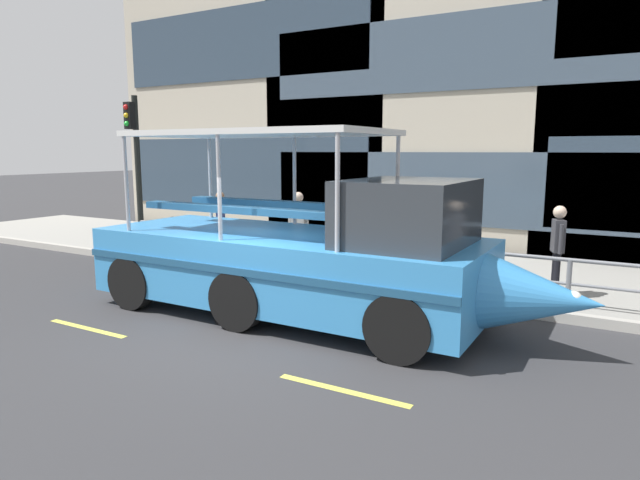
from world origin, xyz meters
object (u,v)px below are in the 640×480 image
Objects in this scene: traffic_light_pole at (136,157)px; pedestrian_near_bow at (558,242)px; leaned_bicycle at (181,239)px; pedestrian_near_stern at (221,217)px; pedestrian_mid_right at (298,221)px; pedestrian_mid_left at (360,227)px; duck_tour_boat at (309,257)px.

pedestrian_near_bow is (10.91, 0.23, -1.51)m from traffic_light_pole.
leaned_bicycle is 1.04× the size of pedestrian_near_stern.
pedestrian_near_stern is at bearing 177.78° from pedestrian_mid_right.
traffic_light_pole is 2.64m from leaned_bicycle.
leaned_bicycle is 3.73m from pedestrian_mid_right.
pedestrian_mid_left is at bearing 3.90° from traffic_light_pole.
traffic_light_pole is 6.87m from pedestrian_mid_left.
pedestrian_mid_right is at bearing -2.22° from pedestrian_near_stern.
pedestrian_near_bow is 1.03× the size of pedestrian_near_stern.
pedestrian_mid_right reaches higher than pedestrian_mid_left.
traffic_light_pole reaches higher than leaned_bicycle.
traffic_light_pole is at bearing -171.68° from pedestrian_near_stern.
traffic_light_pole is 3.09m from pedestrian_near_stern.
pedestrian_mid_right is at bearing 3.24° from traffic_light_pole.
pedestrian_near_bow is at bearing 1.22° from traffic_light_pole.
leaned_bicycle is 1.36m from pedestrian_near_stern.
pedestrian_near_stern is (-4.04, -0.07, -0.01)m from pedestrian_mid_left.
pedestrian_mid_left is 4.04m from pedestrian_near_stern.
traffic_light_pole is 2.52× the size of pedestrian_near_stern.
traffic_light_pole reaches higher than duck_tour_boat.
pedestrian_mid_right is (-2.10, 3.01, 0.17)m from duck_tour_boat.
pedestrian_near_bow reaches higher than leaned_bicycle.
traffic_light_pole is 2.43× the size of leaned_bicycle.
duck_tour_boat is 4.99× the size of pedestrian_mid_right.
pedestrian_near_bow is at bearing -3.04° from pedestrian_mid_left.
duck_tour_boat is at bearing -20.57° from traffic_light_pole.
leaned_bicycle is 6.44m from duck_tour_boat.
leaned_bicycle is at bearing 3.93° from traffic_light_pole.
leaned_bicycle is at bearing -176.11° from pedestrian_mid_left.
pedestrian_mid_right is at bearing 179.41° from pedestrian_near_bow.
traffic_light_pole is at bearing -176.07° from leaned_bicycle.
pedestrian_near_bow is (3.67, 2.95, 0.15)m from duck_tour_boat.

